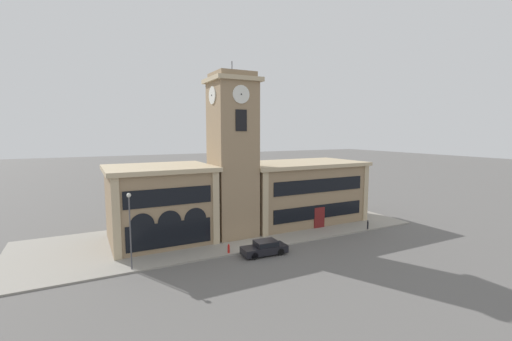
{
  "coord_description": "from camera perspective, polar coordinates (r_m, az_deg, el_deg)",
  "views": [
    {
      "loc": [
        -15.01,
        -28.84,
        11.66
      ],
      "look_at": [
        1.74,
        3.46,
        7.55
      ],
      "focal_mm": 24.0,
      "sensor_mm": 36.0,
      "label": 1
    }
  ],
  "objects": [
    {
      "name": "town_hall_left_wing",
      "position": [
        38.06,
        -15.72,
        -5.29
      ],
      "size": [
        10.88,
        9.28,
        8.09
      ],
      "color": "#937A5B",
      "rests_on": "ground_plane"
    },
    {
      "name": "street_lamp",
      "position": [
        30.53,
        -20.28,
        -7.82
      ],
      "size": [
        0.36,
        0.36,
        6.51
      ],
      "color": "#4C4C51",
      "rests_on": "sidewalk_kerb"
    },
    {
      "name": "clock_tower",
      "position": [
        37.74,
        -3.91,
        2.43
      ],
      "size": [
        5.16,
        5.16,
        19.17
      ],
      "color": "#937A5B",
      "rests_on": "ground_plane"
    },
    {
      "name": "sidewalk_kerb",
      "position": [
        40.57,
        -4.57,
        -10.16
      ],
      "size": [
        44.23,
        14.04,
        0.15
      ],
      "color": "gray",
      "rests_on": "ground_plane"
    },
    {
      "name": "ground_plane",
      "position": [
        34.54,
        0.08,
        -13.28
      ],
      "size": [
        300.0,
        300.0,
        0.0
      ],
      "primitive_type": "plane",
      "color": "#605E5B"
    },
    {
      "name": "fire_hydrant",
      "position": [
        33.59,
        -4.59,
        -12.85
      ],
      "size": [
        0.22,
        0.22,
        0.87
      ],
      "color": "red",
      "rests_on": "sidewalk_kerb"
    },
    {
      "name": "parked_car_near",
      "position": [
        33.39,
        1.47,
        -12.68
      ],
      "size": [
        4.45,
        2.04,
        1.37
      ],
      "rotation": [
        0.0,
        0.0,
        3.08
      ],
      "color": "black",
      "rests_on": "ground_plane"
    },
    {
      "name": "town_hall_right_wing",
      "position": [
        45.15,
        7.21,
        -3.47
      ],
      "size": [
        16.28,
        9.28,
        7.79
      ],
      "color": "#937A5B",
      "rests_on": "ground_plane"
    },
    {
      "name": "bollard",
      "position": [
        43.28,
        18.13,
        -8.59
      ],
      "size": [
        0.18,
        0.18,
        1.06
      ],
      "color": "black",
      "rests_on": "sidewalk_kerb"
    }
  ]
}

